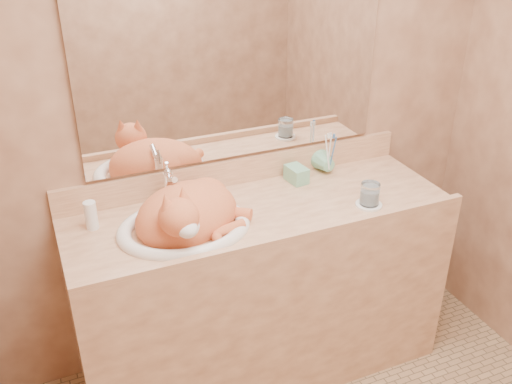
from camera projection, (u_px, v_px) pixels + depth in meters
name	position (u px, v px, depth m)	size (l,w,h in m)	color
wall_back	(235.00, 97.00, 2.38)	(2.40, 0.02, 2.50)	brown
vanity_counter	(261.00, 292.00, 2.54)	(1.60, 0.55, 0.85)	#A16A48
mirror	(236.00, 64.00, 2.30)	(1.30, 0.02, 0.80)	white
sink_basin	(183.00, 211.00, 2.17)	(0.51, 0.43, 0.16)	white
faucet	(169.00, 186.00, 2.33)	(0.05, 0.13, 0.18)	white
cat	(188.00, 211.00, 2.19)	(0.43, 0.36, 0.24)	#C8562E
soap_dispenser	(304.00, 170.00, 2.49)	(0.07, 0.07, 0.16)	#75BC94
toothbrush_cup	(329.00, 167.00, 2.60)	(0.10, 0.10, 0.09)	#75BC94
toothbrushes	(330.00, 151.00, 2.56)	(0.03, 0.03, 0.21)	white
saucer	(369.00, 205.00, 2.37)	(0.11, 0.11, 0.01)	white
water_glass	(370.00, 194.00, 2.35)	(0.08, 0.08, 0.09)	silver
lotion_bottle	(91.00, 215.00, 2.19)	(0.05, 0.05, 0.11)	white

